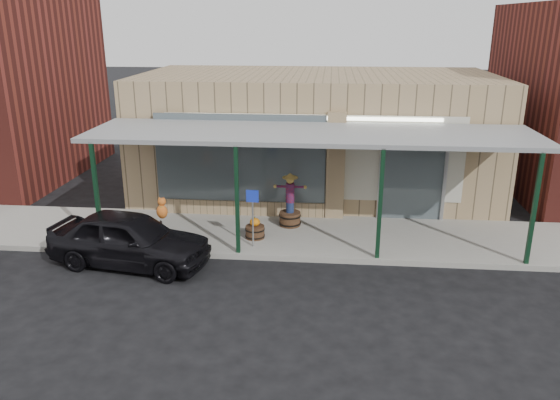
# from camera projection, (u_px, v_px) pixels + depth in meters

# --- Properties ---
(ground) EXTENTS (120.00, 120.00, 0.00)m
(ground) POSITION_uv_depth(u_px,v_px,m) (302.00, 300.00, 12.18)
(ground) COLOR black
(ground) RESTS_ON ground
(sidewalk) EXTENTS (40.00, 3.20, 0.15)m
(sidewalk) POSITION_uv_depth(u_px,v_px,m) (309.00, 236.00, 15.56)
(sidewalk) COLOR gray
(sidewalk) RESTS_ON ground
(storefront) EXTENTS (12.00, 6.25, 4.20)m
(storefront) POSITION_uv_depth(u_px,v_px,m) (316.00, 135.00, 19.23)
(storefront) COLOR #987F5D
(storefront) RESTS_ON ground
(awning) EXTENTS (12.00, 3.00, 3.04)m
(awning) POSITION_uv_depth(u_px,v_px,m) (311.00, 135.00, 14.59)
(awning) COLOR gray
(awning) RESTS_ON ground
(block_buildings_near) EXTENTS (61.00, 8.00, 8.00)m
(block_buildings_near) POSITION_uv_depth(u_px,v_px,m) (374.00, 84.00, 19.50)
(block_buildings_near) COLOR maroon
(block_buildings_near) RESTS_ON ground
(barrel_scarecrow) EXTENTS (0.94, 0.81, 1.61)m
(barrel_scarecrow) POSITION_uv_depth(u_px,v_px,m) (290.00, 208.00, 16.02)
(barrel_scarecrow) COLOR #4B321E
(barrel_scarecrow) RESTS_ON sidewalk
(barrel_pumpkin) EXTENTS (0.53, 0.53, 0.63)m
(barrel_pumpkin) POSITION_uv_depth(u_px,v_px,m) (255.00, 230.00, 15.19)
(barrel_pumpkin) COLOR #4B321E
(barrel_pumpkin) RESTS_ON sidewalk
(handicap_sign) EXTENTS (0.33, 0.04, 1.58)m
(handicap_sign) POSITION_uv_depth(u_px,v_px,m) (253.00, 211.00, 14.38)
(handicap_sign) COLOR gray
(handicap_sign) RESTS_ON sidewalk
(parked_sedan) EXTENTS (4.32, 2.30, 1.55)m
(parked_sedan) POSITION_uv_depth(u_px,v_px,m) (129.00, 239.00, 13.75)
(parked_sedan) COLOR black
(parked_sedan) RESTS_ON ground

